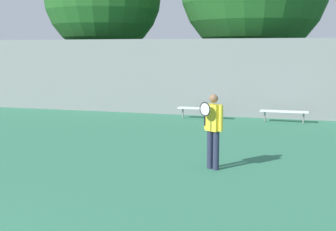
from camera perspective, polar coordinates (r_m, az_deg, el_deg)
name	(u,v)px	position (r m, az deg, el deg)	size (l,w,h in m)	color
tennis_player	(213,128)	(10.47, 5.51, -1.47)	(0.52, 0.50, 1.70)	#282D47
bench_courtside_near	(284,112)	(17.74, 13.96, 0.42)	(1.74, 0.40, 0.43)	white
bench_courtside_far	(201,109)	(18.17, 4.01, 0.82)	(1.80, 0.40, 0.43)	white
back_fence	(186,77)	(19.21, 2.25, 4.69)	(35.21, 0.06, 3.11)	gray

